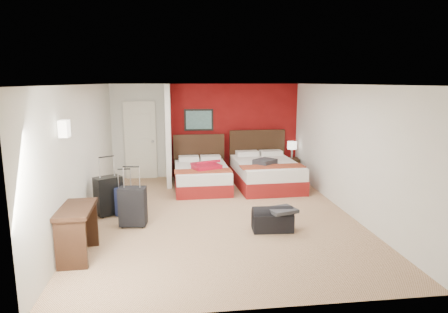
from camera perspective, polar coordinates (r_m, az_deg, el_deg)
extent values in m
plane|color=tan|center=(7.70, -0.61, -8.49)|extent=(6.50, 6.50, 0.00)
cube|color=silver|center=(10.58, -2.62, 3.79)|extent=(5.00, 0.04, 2.50)
cube|color=silver|center=(7.52, -19.91, 0.25)|extent=(0.04, 6.50, 2.50)
cube|color=black|center=(10.47, -3.70, 5.36)|extent=(0.78, 0.03, 0.58)
cube|color=white|center=(5.96, -22.31, 3.79)|extent=(0.12, 0.20, 0.24)
cube|color=maroon|center=(10.64, 1.43, 3.85)|extent=(3.50, 0.04, 2.50)
cube|color=silver|center=(9.91, -8.11, 3.22)|extent=(0.12, 1.20, 2.50)
cube|color=silver|center=(10.57, -12.10, 2.33)|extent=(0.82, 0.06, 2.05)
cube|color=silver|center=(9.47, -3.29, -3.07)|extent=(1.31, 1.85, 0.55)
cube|color=white|center=(9.71, 6.14, -2.53)|extent=(1.54, 2.14, 0.62)
cube|color=#AA0E26|center=(9.30, -2.65, -1.25)|extent=(0.90, 1.03, 0.11)
cube|color=#333338|center=(9.32, 6.01, -0.75)|extent=(0.63, 0.62, 0.12)
cube|color=black|center=(10.76, 9.81, -1.60)|extent=(0.39, 0.39, 0.52)
cylinder|color=white|center=(10.67, 9.90, 0.95)|extent=(0.32, 0.32, 0.45)
cube|color=black|center=(7.90, -16.52, -5.65)|extent=(0.57, 0.52, 0.73)
cube|color=black|center=(7.19, -13.17, -7.31)|extent=(0.50, 0.34, 0.69)
cube|color=black|center=(7.82, -14.19, -6.47)|extent=(0.39, 0.24, 0.53)
cube|color=black|center=(6.92, 7.09, -9.30)|extent=(0.71, 0.41, 0.35)
cube|color=#35353A|center=(6.84, 8.46, -7.74)|extent=(0.55, 0.51, 0.06)
cube|color=black|center=(6.18, -20.61, -10.36)|extent=(0.49, 0.94, 0.77)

